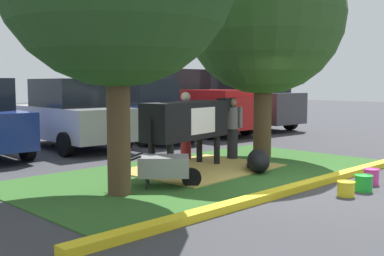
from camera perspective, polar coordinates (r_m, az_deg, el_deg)
The scene contains 17 objects.
ground_plane at distance 9.07m, azimuth 12.07°, elevation -6.80°, with size 80.00×80.00×0.00m, color #38383D.
grass_island at distance 10.16m, azimuth 1.88°, elevation -5.31°, with size 8.30×4.28×0.02m, color #2D5B23.
curb_yellow at distance 8.77m, azimuth 12.88°, elevation -6.84°, with size 9.50×0.24×0.12m, color yellow.
hay_bedding at distance 10.51m, azimuth 1.15°, elevation -4.86°, with size 3.20×2.40×0.04m, color tan.
shade_tree_right at distance 12.37m, azimuth 8.60°, elevation 13.28°, with size 4.02×4.02×5.64m.
cow_holstein at distance 10.41m, azimuth -0.37°, elevation 0.90°, with size 3.11×1.08×1.53m.
calf_lying at distance 10.33m, azimuth 7.91°, elevation -3.90°, with size 1.20×1.10×0.48m.
person_handler at distance 11.75m, azimuth 4.88°, elevation 0.08°, with size 0.34×0.52×1.52m.
person_visitor_near at distance 11.65m, azimuth -0.75°, elevation 0.52°, with size 0.49×0.34×1.68m.
wheelbarrow at distance 8.67m, azimuth -3.22°, elevation -4.65°, with size 1.36×1.33×0.63m.
bucket_yellow at distance 8.46m, azimuth 17.94°, elevation -6.89°, with size 0.31×0.31×0.26m.
bucket_green at distance 8.94m, azimuth 19.84°, elevation -6.18°, with size 0.32×0.32×0.29m.
bucket_pink at distance 9.58m, azimuth 20.64°, elevation -5.42°, with size 0.30×0.30×0.30m.
sedan_silver at distance 14.35m, azimuth -14.36°, elevation 1.58°, with size 2.19×4.48×2.02m.
sedan_red at distance 15.84m, azimuth -6.24°, elevation 2.06°, with size 2.19×4.48×2.02m.
pickup_truck_maroon at distance 17.99m, azimuth 0.02°, elevation 2.90°, with size 2.42×5.49×2.42m.
suv_dark_grey at distance 19.84m, azimuth 6.60°, elevation 3.55°, with size 2.30×4.69×2.52m.
Camera 1 is at (-7.43, -4.84, 1.90)m, focal length 44.58 mm.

